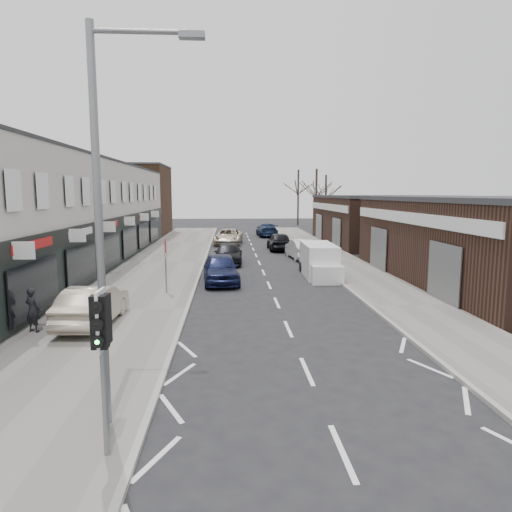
{
  "coord_description": "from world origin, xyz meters",
  "views": [
    {
      "loc": [
        -2.12,
        -9.99,
        4.9
      ],
      "look_at": [
        -1.14,
        6.68,
        2.6
      ],
      "focal_mm": 32.0,
      "sensor_mm": 36.0,
      "label": 1
    }
  ],
  "objects": [
    {
      "name": "street_lamp",
      "position": [
        -4.53,
        -0.8,
        4.62
      ],
      "size": [
        2.23,
        0.22,
        8.0
      ],
      "color": "slate",
      "rests_on": "pavement_left"
    },
    {
      "name": "warning_sign",
      "position": [
        -5.16,
        12.0,
        2.2
      ],
      "size": [
        0.12,
        0.8,
        2.7
      ],
      "color": "slate",
      "rests_on": "pavement_left"
    },
    {
      "name": "tree_far_a",
      "position": [
        9.0,
        48.0,
        0.0
      ],
      "size": [
        3.6,
        3.6,
        8.0
      ],
      "primitive_type": null,
      "color": "#382D26",
      "rests_on": "ground"
    },
    {
      "name": "brick_block_far",
      "position": [
        -13.5,
        45.0,
        4.0
      ],
      "size": [
        8.0,
        10.0,
        8.0
      ],
      "primitive_type": "cube",
      "color": "#442D1D",
      "rests_on": "ground"
    },
    {
      "name": "parked_car_right_c",
      "position": [
        2.2,
        42.03,
        0.76
      ],
      "size": [
        2.33,
        5.34,
        1.53
      ],
      "primitive_type": "imported",
      "rotation": [
        0.0,
        0.0,
        3.18
      ],
      "color": "#121E3A",
      "rests_on": "ground"
    },
    {
      "name": "pavement_left",
      "position": [
        -6.75,
        22.0,
        0.06
      ],
      "size": [
        5.5,
        64.0,
        0.12
      ],
      "primitive_type": "cube",
      "color": "slate",
      "rests_on": "ground"
    },
    {
      "name": "parked_car_left_b",
      "position": [
        -2.2,
        21.68,
        0.69
      ],
      "size": [
        2.07,
        4.79,
        1.37
      ],
      "primitive_type": "imported",
      "rotation": [
        0.0,
        0.0,
        -0.03
      ],
      "color": "black",
      "rests_on": "ground"
    },
    {
      "name": "white_van",
      "position": [
        3.18,
        16.37,
        0.92
      ],
      "size": [
        1.87,
        5.03,
        1.94
      ],
      "rotation": [
        0.0,
        0.0,
        -0.03
      ],
      "color": "white",
      "rests_on": "ground"
    },
    {
      "name": "pedestrian",
      "position": [
        -8.94,
        5.8,
        0.91
      ],
      "size": [
        0.68,
        0.57,
        1.58
      ],
      "primitive_type": "imported",
      "rotation": [
        0.0,
        0.0,
        2.75
      ],
      "color": "black",
      "rests_on": "pavement_left"
    },
    {
      "name": "shop_terrace_left",
      "position": [
        -13.5,
        19.5,
        3.55
      ],
      "size": [
        8.0,
        41.0,
        7.1
      ],
      "primitive_type": "cube",
      "color": "beige",
      "rests_on": "ground"
    },
    {
      "name": "ground",
      "position": [
        0.0,
        0.0,
        0.0
      ],
      "size": [
        160.0,
        160.0,
        0.0
      ],
      "primitive_type": "plane",
      "color": "black",
      "rests_on": "ground"
    },
    {
      "name": "right_unit_far",
      "position": [
        12.5,
        34.0,
        2.25
      ],
      "size": [
        10.0,
        16.0,
        4.5
      ],
      "primitive_type": "cube",
      "color": "#362118",
      "rests_on": "ground"
    },
    {
      "name": "parked_car_right_a",
      "position": [
        3.29,
        23.87,
        0.75
      ],
      "size": [
        1.96,
        4.64,
        1.49
      ],
      "primitive_type": "imported",
      "rotation": [
        0.0,
        0.0,
        3.23
      ],
      "color": "silver",
      "rests_on": "ground"
    },
    {
      "name": "tree_far_b",
      "position": [
        11.5,
        54.0,
        0.0
      ],
      "size": [
        3.6,
        3.6,
        7.5
      ],
      "primitive_type": null,
      "color": "#382D26",
      "rests_on": "ground"
    },
    {
      "name": "parked_car_left_c",
      "position": [
        -2.2,
        33.9,
        0.75
      ],
      "size": [
        3.0,
        5.63,
        1.51
      ],
      "primitive_type": "imported",
      "rotation": [
        0.0,
        0.0,
        -0.1
      ],
      "color": "beige",
      "rests_on": "ground"
    },
    {
      "name": "traffic_light",
      "position": [
        -4.4,
        -2.02,
        2.41
      ],
      "size": [
        0.28,
        0.6,
        3.1
      ],
      "color": "slate",
      "rests_on": "pavement_left"
    },
    {
      "name": "parked_car_right_b",
      "position": [
        2.2,
        29.15,
        0.79
      ],
      "size": [
        1.88,
        4.62,
        1.57
      ],
      "primitive_type": "imported",
      "rotation": [
        0.0,
        0.0,
        3.15
      ],
      "color": "black",
      "rests_on": "ground"
    },
    {
      "name": "right_unit_near",
      "position": [
        12.5,
        14.0,
        2.25
      ],
      "size": [
        10.0,
        18.0,
        4.5
      ],
      "primitive_type": "cube",
      "color": "#362118",
      "rests_on": "ground"
    },
    {
      "name": "tree_far_c",
      "position": [
        8.5,
        60.0,
        0.0
      ],
      "size": [
        3.6,
        3.6,
        8.5
      ],
      "primitive_type": null,
      "color": "#382D26",
      "rests_on": "ground"
    },
    {
      "name": "pavement_right",
      "position": [
        5.75,
        22.0,
        0.06
      ],
      "size": [
        3.5,
        64.0,
        0.12
      ],
      "primitive_type": "cube",
      "color": "slate",
      "rests_on": "ground"
    },
    {
      "name": "sedan_on_pavement",
      "position": [
        -7.14,
        6.66,
        0.84
      ],
      "size": [
        1.72,
        4.45,
        1.45
      ],
      "primitive_type": "imported",
      "rotation": [
        0.0,
        0.0,
        3.1
      ],
      "color": "#AA9C88",
      "rests_on": "pavement_left"
    },
    {
      "name": "parked_car_left_a",
      "position": [
        -2.6,
        14.83,
        0.8
      ],
      "size": [
        2.21,
        4.82,
        1.6
      ],
      "primitive_type": "imported",
      "rotation": [
        0.0,
        0.0,
        0.07
      ],
      "color": "#121739",
      "rests_on": "ground"
    }
  ]
}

